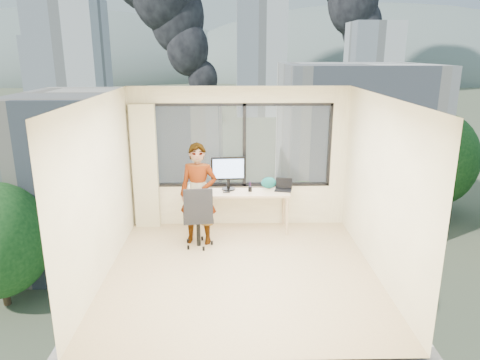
{
  "coord_description": "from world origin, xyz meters",
  "views": [
    {
      "loc": [
        -0.14,
        -6.05,
        3.2
      ],
      "look_at": [
        0.0,
        1.0,
        1.15
      ],
      "focal_mm": 33.35,
      "sensor_mm": 36.0,
      "label": 1
    }
  ],
  "objects_px": {
    "person": "(198,194)",
    "handbag": "(269,183)",
    "laptop": "(283,185)",
    "desk": "(239,210)",
    "game_console": "(197,185)",
    "monitor": "(228,173)",
    "chair": "(198,215)"
  },
  "relations": [
    {
      "from": "chair",
      "to": "person",
      "type": "height_order",
      "value": "person"
    },
    {
      "from": "desk",
      "to": "chair",
      "type": "height_order",
      "value": "chair"
    },
    {
      "from": "desk",
      "to": "game_console",
      "type": "relative_size",
      "value": 5.44
    },
    {
      "from": "chair",
      "to": "laptop",
      "type": "distance_m",
      "value": 1.69
    },
    {
      "from": "monitor",
      "to": "laptop",
      "type": "xyz_separation_m",
      "value": [
        1.0,
        -0.08,
        -0.22
      ]
    },
    {
      "from": "chair",
      "to": "laptop",
      "type": "relative_size",
      "value": 3.46
    },
    {
      "from": "person",
      "to": "handbag",
      "type": "bearing_deg",
      "value": 36.9
    },
    {
      "from": "person",
      "to": "laptop",
      "type": "bearing_deg",
      "value": 27.68
    },
    {
      "from": "chair",
      "to": "game_console",
      "type": "distance_m",
      "value": 0.97
    },
    {
      "from": "chair",
      "to": "monitor",
      "type": "distance_m",
      "value": 1.07
    },
    {
      "from": "desk",
      "to": "chair",
      "type": "xyz_separation_m",
      "value": [
        -0.71,
        -0.7,
        0.17
      ]
    },
    {
      "from": "desk",
      "to": "handbag",
      "type": "relative_size",
      "value": 6.48
    },
    {
      "from": "laptop",
      "to": "monitor",
      "type": "bearing_deg",
      "value": -171.59
    },
    {
      "from": "desk",
      "to": "monitor",
      "type": "relative_size",
      "value": 2.88
    },
    {
      "from": "chair",
      "to": "laptop",
      "type": "height_order",
      "value": "chair"
    },
    {
      "from": "person",
      "to": "chair",
      "type": "bearing_deg",
      "value": -84.45
    },
    {
      "from": "desk",
      "to": "monitor",
      "type": "distance_m",
      "value": 0.72
    },
    {
      "from": "game_console",
      "to": "laptop",
      "type": "distance_m",
      "value": 1.6
    },
    {
      "from": "chair",
      "to": "handbag",
      "type": "height_order",
      "value": "chair"
    },
    {
      "from": "laptop",
      "to": "person",
      "type": "bearing_deg",
      "value": -146.44
    },
    {
      "from": "handbag",
      "to": "desk",
      "type": "bearing_deg",
      "value": -178.28
    },
    {
      "from": "game_console",
      "to": "person",
      "type": "bearing_deg",
      "value": -105.2
    },
    {
      "from": "monitor",
      "to": "laptop",
      "type": "relative_size",
      "value": 1.97
    },
    {
      "from": "chair",
      "to": "person",
      "type": "xyz_separation_m",
      "value": [
        0.01,
        0.16,
        0.32
      ]
    },
    {
      "from": "laptop",
      "to": "handbag",
      "type": "xyz_separation_m",
      "value": [
        -0.25,
        0.15,
        0.01
      ]
    },
    {
      "from": "desk",
      "to": "game_console",
      "type": "distance_m",
      "value": 0.91
    },
    {
      "from": "desk",
      "to": "monitor",
      "type": "xyz_separation_m",
      "value": [
        -0.2,
        0.1,
        0.69
      ]
    },
    {
      "from": "game_console",
      "to": "handbag",
      "type": "bearing_deg",
      "value": -24.16
    },
    {
      "from": "desk",
      "to": "game_console",
      "type": "height_order",
      "value": "game_console"
    },
    {
      "from": "person",
      "to": "handbag",
      "type": "distance_m",
      "value": 1.43
    },
    {
      "from": "monitor",
      "to": "laptop",
      "type": "distance_m",
      "value": 1.02
    },
    {
      "from": "person",
      "to": "monitor",
      "type": "xyz_separation_m",
      "value": [
        0.5,
        0.64,
        0.19
      ]
    }
  ]
}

